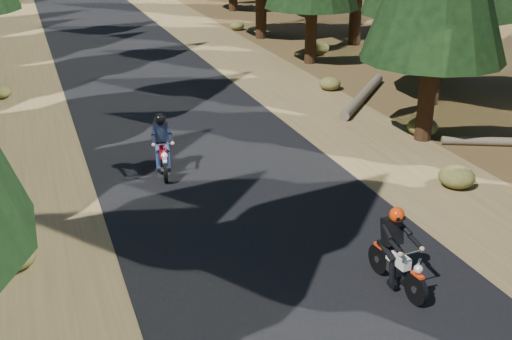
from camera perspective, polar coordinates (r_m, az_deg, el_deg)
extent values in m
plane|color=#462F19|center=(12.27, 2.43, -7.29)|extent=(120.00, 120.00, 0.00)
cube|color=black|center=(16.53, -4.17, 0.88)|extent=(6.00, 100.00, 0.01)
cube|color=brown|center=(16.02, -20.17, -1.27)|extent=(3.20, 100.00, 0.01)
cube|color=brown|center=(18.24, 9.86, 2.70)|extent=(3.20, 100.00, 0.01)
cylinder|color=black|center=(17.96, 15.26, 9.44)|extent=(0.48, 0.48, 4.52)
cylinder|color=black|center=(21.45, 16.00, 13.21)|extent=(0.53, 0.53, 5.84)
cylinder|color=black|center=(26.61, 4.98, 14.20)|extent=(0.48, 0.48, 4.51)
cylinder|color=#4C4233|center=(21.92, 9.49, 6.55)|extent=(3.53, 3.87, 0.32)
ellipsoid|color=#474C1E|center=(23.44, -21.81, 6.42)|extent=(0.71, 0.71, 0.43)
ellipsoid|color=#474C1E|center=(34.19, -1.70, 12.68)|extent=(0.73, 0.73, 0.44)
ellipsoid|color=#474C1E|center=(18.81, 14.59, 3.74)|extent=(0.86, 0.86, 0.52)
ellipsoid|color=#474C1E|center=(12.44, -20.64, -7.29)|extent=(0.72, 0.72, 0.43)
ellipsoid|color=#474C1E|center=(15.57, 17.41, -0.58)|extent=(0.84, 0.84, 0.51)
ellipsoid|color=#474C1E|center=(28.55, 5.53, 10.75)|extent=(0.97, 0.97, 0.58)
ellipsoid|color=#474C1E|center=(22.99, 6.59, 7.64)|extent=(0.76, 0.76, 0.46)
cube|color=black|center=(10.97, 12.70, -5.82)|extent=(0.34, 0.22, 0.47)
sphere|color=red|center=(10.82, 12.85, -4.22)|extent=(0.28, 0.28, 0.26)
cube|color=black|center=(15.48, -8.40, 3.11)|extent=(0.35, 0.24, 0.48)
sphere|color=black|center=(15.37, -8.48, 4.34)|extent=(0.30, 0.30, 0.27)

